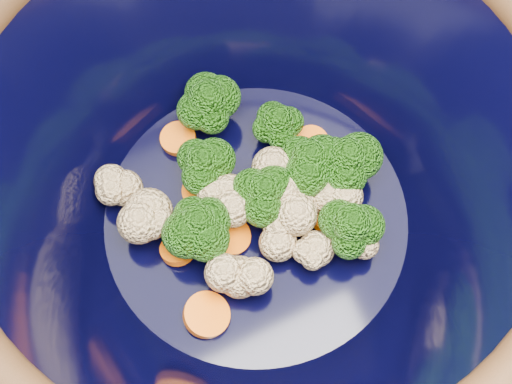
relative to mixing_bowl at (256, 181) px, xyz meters
The scene contains 2 objects.
mixing_bowl is the anchor object (origin of this frame).
vegetable_pile 0.04m from the mixing_bowl, 35.90° to the left, with size 0.18×0.17×0.05m.
Camera 1 is at (-0.02, -0.13, 1.41)m, focal length 50.00 mm.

